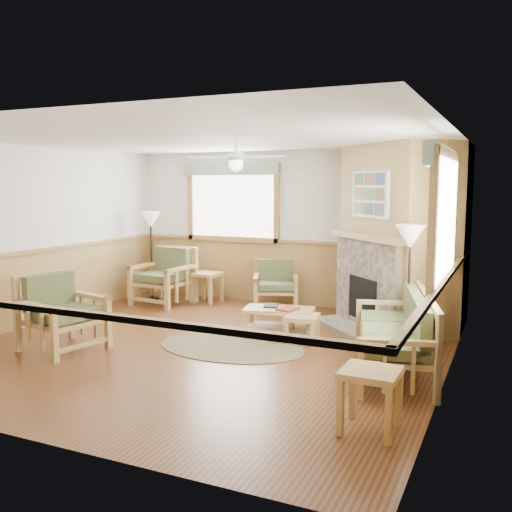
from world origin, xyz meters
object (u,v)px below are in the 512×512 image
at_px(armchair_left, 63,313).
at_px(floor_lamp_left, 151,256).
at_px(sofa, 393,333).
at_px(end_table_sofa, 370,400).
at_px(armchair_back_right, 276,285).
at_px(armchair_back_left, 163,276).
at_px(footstool, 302,329).
at_px(floor_lamp_right, 409,289).
at_px(end_table_chairs, 207,287).
at_px(coffee_table, 279,322).

bearing_deg(armchair_left, floor_lamp_left, 27.34).
bearing_deg(sofa, end_table_sofa, -10.06).
height_order(armchair_back_right, armchair_left, armchair_left).
relative_size(armchair_back_left, armchair_back_right, 1.21).
relative_size(armchair_back_left, footstool, 2.29).
distance_m(armchair_back_left, armchair_left, 2.97).
bearing_deg(floor_lamp_right, end_table_sofa, -87.42).
bearing_deg(sofa, armchair_left, -92.34).
distance_m(armchair_left, floor_lamp_left, 3.33).
xyz_separation_m(armchair_back_right, floor_lamp_right, (2.51, -1.71, 0.40)).
xyz_separation_m(armchair_back_left, floor_lamp_left, (-0.43, 0.27, 0.32)).
bearing_deg(armchair_left, end_table_chairs, 9.09).
distance_m(armchair_back_left, end_table_sofa, 5.92).
height_order(footstool, floor_lamp_right, floor_lamp_right).
xyz_separation_m(coffee_table, floor_lamp_left, (-3.11, 1.38, 0.63)).
bearing_deg(armchair_back_right, armchair_back_left, 170.89).
height_order(coffee_table, end_table_chairs, end_table_chairs).
height_order(armchair_back_left, armchair_left, armchair_back_left).
distance_m(coffee_table, floor_lamp_right, 1.91).
distance_m(armchair_left, floor_lamp_right, 4.41).
distance_m(coffee_table, floor_lamp_left, 3.46).
height_order(armchair_back_right, end_table_chairs, armchair_back_right).
distance_m(armchair_back_right, floor_lamp_left, 2.45).
bearing_deg(armchair_back_right, end_table_sofa, -80.48).
bearing_deg(coffee_table, end_table_sofa, -65.20).
height_order(end_table_chairs, end_table_sofa, end_table_sofa).
distance_m(coffee_table, end_table_chairs, 2.60).
bearing_deg(sofa, floor_lamp_left, -130.19).
bearing_deg(armchair_left, floor_lamp_right, -54.92).
xyz_separation_m(sofa, armchair_back_left, (-4.45, 2.04, 0.05)).
relative_size(armchair_back_left, floor_lamp_right, 0.61).
bearing_deg(armchair_left, footstool, -47.23).
xyz_separation_m(sofa, armchair_back_right, (-2.48, 2.51, -0.04)).
xyz_separation_m(armchair_back_right, footstool, (1.14, -1.83, -0.22)).
bearing_deg(sofa, coffee_table, -132.45).
xyz_separation_m(armchair_back_left, floor_lamp_right, (4.48, -1.24, 0.32)).
relative_size(armchair_back_right, end_table_sofa, 1.51).
distance_m(end_table_chairs, floor_lamp_right, 4.26).
bearing_deg(floor_lamp_left, sofa, -25.28).
xyz_separation_m(sofa, armchair_left, (-4.03, -0.90, 0.04)).
xyz_separation_m(footstool, floor_lamp_right, (1.37, 0.12, 0.63)).
distance_m(end_table_sofa, floor_lamp_left, 6.44).
bearing_deg(armchair_left, armchair_back_right, -12.09).
bearing_deg(end_table_chairs, end_table_sofa, -46.54).
xyz_separation_m(footstool, floor_lamp_left, (-3.55, 1.63, 0.63)).
xyz_separation_m(coffee_table, footstool, (0.43, -0.24, -0.00)).
relative_size(footstool, floor_lamp_left, 0.27).
distance_m(sofa, coffee_table, 2.01).
xyz_separation_m(armchair_left, end_table_sofa, (4.17, -0.79, -0.21)).
bearing_deg(footstool, armchair_back_right, 121.95).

